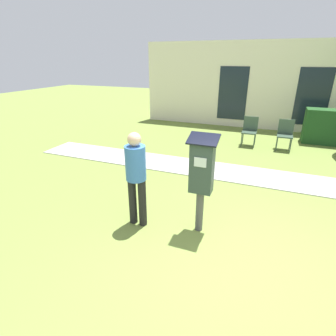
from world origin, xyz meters
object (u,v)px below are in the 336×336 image
at_px(parking_meter, 202,172).
at_px(outdoor_chair_left, 250,129).
at_px(person_standing, 136,173).
at_px(outdoor_chair_middle, 285,132).

distance_m(parking_meter, outdoor_chair_left, 4.99).
height_order(parking_meter, person_standing, parking_meter).
height_order(parking_meter, outdoor_chair_left, parking_meter).
xyz_separation_m(person_standing, outdoor_chair_left, (1.28, 5.16, -0.40)).
relative_size(parking_meter, person_standing, 1.01).
bearing_deg(person_standing, parking_meter, 38.23).
xyz_separation_m(parking_meter, person_standing, (-1.00, -0.20, -0.09)).
relative_size(person_standing, outdoor_chair_left, 1.76).
distance_m(outdoor_chair_left, outdoor_chair_middle, 1.03).
bearing_deg(outdoor_chair_left, outdoor_chair_middle, -14.01).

